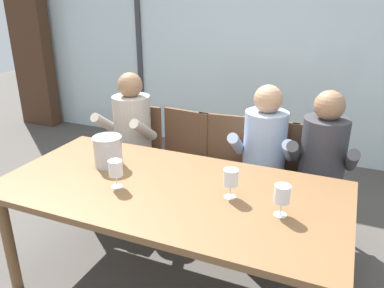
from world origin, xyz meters
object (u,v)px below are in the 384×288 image
object	(u,v)px
ice_bucket_primary	(108,151)
wine_glass_by_left_taster	(116,169)
wine_glass_near_bucket	(282,195)
dining_table	(169,197)
person_charcoal_jacket	(321,165)
person_beige_jumper	(128,134)
person_pale_blue_shirt	(262,156)
chair_near_window_right	(314,176)
chair_left_of_center	(180,155)
wine_glass_center_pour	(231,178)
chair_near_curtain	(135,148)
chair_center	(219,161)
chair_right_of_center	(266,168)

from	to	relation	value
ice_bucket_primary	wine_glass_by_left_taster	distance (m)	0.33
wine_glass_by_left_taster	wine_glass_near_bucket	world-z (taller)	same
dining_table	person_charcoal_jacket	bearing A→B (deg)	44.27
person_beige_jumper	person_pale_blue_shirt	world-z (taller)	same
chair_near_window_right	wine_glass_near_bucket	distance (m)	1.05
person_beige_jumper	person_charcoal_jacket	size ratio (longest dim) A/B	1.00
person_pale_blue_shirt	wine_glass_near_bucket	xyz separation A→B (m)	(0.29, -0.84, 0.16)
person_pale_blue_shirt	chair_left_of_center	bearing A→B (deg)	165.85
dining_table	wine_glass_center_pour	bearing A→B (deg)	3.78
dining_table	person_pale_blue_shirt	size ratio (longest dim) A/B	1.71
dining_table	chair_near_curtain	size ratio (longest dim) A/B	2.32
dining_table	person_beige_jumper	distance (m)	1.11
ice_bucket_primary	wine_glass_by_left_taster	xyz separation A→B (m)	(0.23, -0.25, 0.01)
dining_table	chair_near_curtain	bearing A→B (deg)	131.11
person_beige_jumper	person_charcoal_jacket	xyz separation A→B (m)	(1.58, -0.00, 0.00)
ice_bucket_primary	wine_glass_center_pour	distance (m)	0.89
chair_near_curtain	person_beige_jumper	bearing A→B (deg)	-86.31
chair_near_curtain	wine_glass_by_left_taster	size ratio (longest dim) A/B	5.16
chair_center	person_beige_jumper	xyz separation A→B (m)	(-0.78, -0.15, 0.17)
person_pale_blue_shirt	chair_center	bearing A→B (deg)	155.95
dining_table	wine_glass_by_left_taster	bearing A→B (deg)	-156.62
person_beige_jumper	dining_table	bearing A→B (deg)	-43.23
chair_right_of_center	person_pale_blue_shirt	bearing A→B (deg)	-86.45
ice_bucket_primary	wine_glass_near_bucket	xyz separation A→B (m)	(1.19, -0.18, 0.01)
wine_glass_center_pour	person_charcoal_jacket	bearing A→B (deg)	60.44
chair_left_of_center	chair_center	distance (m)	0.35
chair_right_of_center	chair_near_window_right	xyz separation A→B (m)	(0.37, -0.01, 0.00)
chair_right_of_center	person_pale_blue_shirt	distance (m)	0.24
dining_table	chair_center	size ratio (longest dim) A/B	2.32
wine_glass_center_pour	ice_bucket_primary	bearing A→B (deg)	173.65
chair_center	person_charcoal_jacket	size ratio (longest dim) A/B	0.74
person_beige_jumper	wine_glass_near_bucket	distance (m)	1.69
person_beige_jumper	ice_bucket_primary	distance (m)	0.73
wine_glass_by_left_taster	chair_near_curtain	bearing A→B (deg)	116.07
wine_glass_near_bucket	chair_near_curtain	bearing A→B (deg)	146.76
wine_glass_by_left_taster	chair_right_of_center	bearing A→B (deg)	57.95
chair_near_curtain	chair_right_of_center	size ratio (longest dim) A/B	1.00
chair_left_of_center	chair_center	world-z (taller)	same
chair_right_of_center	person_pale_blue_shirt	xyz separation A→B (m)	(-0.00, -0.17, 0.17)
dining_table	chair_left_of_center	world-z (taller)	chair_left_of_center
person_beige_jumper	wine_glass_by_left_taster	size ratio (longest dim) A/B	7.00
person_beige_jumper	person_pale_blue_shirt	size ratio (longest dim) A/B	1.00
chair_near_curtain	chair_right_of_center	xyz separation A→B (m)	(1.18, 0.04, 0.00)
wine_glass_center_pour	wine_glass_near_bucket	bearing A→B (deg)	-14.50
wine_glass_center_pour	wine_glass_by_left_taster	bearing A→B (deg)	-167.30
chair_near_window_right	ice_bucket_primary	world-z (taller)	ice_bucket_primary
chair_center	wine_glass_by_left_taster	distance (m)	1.14
chair_right_of_center	person_charcoal_jacket	bearing A→B (deg)	-18.09
chair_left_of_center	chair_near_window_right	world-z (taller)	same
person_charcoal_jacket	wine_glass_center_pour	distance (m)	0.89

